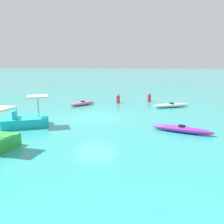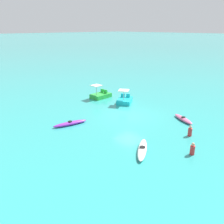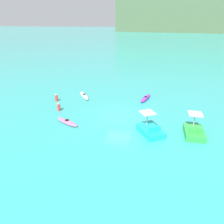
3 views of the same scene
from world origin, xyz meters
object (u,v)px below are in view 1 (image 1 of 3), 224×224
at_px(person_near_shore, 118,99).
at_px(kayak_purple, 182,129).
at_px(kayak_pink, 83,103).
at_px(pedal_boat_cyan, 26,120).
at_px(person_by_kayaks, 149,98).
at_px(kayak_white, 171,105).

bearing_deg(person_near_shore, kayak_purple, 33.43).
distance_m(kayak_pink, person_near_shore, 3.33).
bearing_deg(kayak_pink, pedal_boat_cyan, -0.75).
xyz_separation_m(person_near_shore, person_by_kayaks, (-1.62, 2.59, 0.00)).
xyz_separation_m(kayak_purple, pedal_boat_cyan, (1.15, -8.28, 0.17)).
xyz_separation_m(kayak_pink, person_near_shore, (-2.09, 2.58, 0.22)).
bearing_deg(kayak_white, pedal_boat_cyan, -40.58).
bearing_deg(person_near_shore, person_by_kayaks, 121.97).
distance_m(kayak_pink, person_by_kayaks, 6.36).
height_order(kayak_purple, pedal_boat_cyan, pedal_boat_cyan).
height_order(kayak_purple, person_near_shore, person_near_shore).
relative_size(kayak_purple, person_near_shore, 3.59).
relative_size(kayak_purple, kayak_pink, 1.19).
distance_m(pedal_boat_cyan, person_near_shore, 10.01).
distance_m(kayak_white, person_near_shore, 4.84).
bearing_deg(person_near_shore, kayak_pink, -50.93).
height_order(kayak_pink, person_by_kayaks, person_by_kayaks).
height_order(kayak_pink, pedal_boat_cyan, pedal_boat_cyan).
xyz_separation_m(pedal_boat_cyan, person_by_kayaks, (-11.26, 5.26, 0.05)).
bearing_deg(kayak_purple, person_by_kayaks, -163.38).
bearing_deg(person_by_kayaks, kayak_pink, -54.33).
bearing_deg(pedal_boat_cyan, person_by_kayaks, 154.94).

